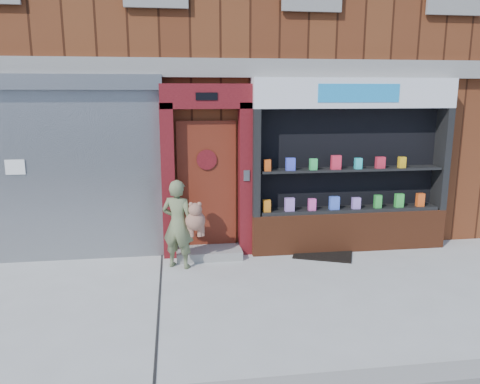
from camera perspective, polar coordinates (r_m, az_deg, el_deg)
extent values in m
plane|color=#9E9E99|center=(6.64, 3.99, -12.58)|extent=(80.00, 80.00, 0.00)
cube|color=#572714|center=(12.02, -1.98, 17.98)|extent=(12.00, 8.00, 8.00)
cube|color=gray|center=(7.93, 1.35, 14.86)|extent=(12.00, 0.16, 0.30)
cube|color=gray|center=(8.13, -20.10, 1.67)|extent=(3.00, 0.10, 2.80)
cube|color=slate|center=(7.96, -21.00, 12.42)|extent=(3.10, 0.30, 0.24)
cube|color=white|center=(8.24, -25.74, 2.75)|extent=(0.30, 0.01, 0.24)
cube|color=#490C11|center=(7.89, -8.73, 1.24)|extent=(0.22, 0.28, 2.60)
cube|color=#490C11|center=(7.98, 0.64, 1.50)|extent=(0.22, 0.28, 2.60)
cube|color=#490C11|center=(7.77, -4.17, 11.57)|extent=(1.50, 0.28, 0.40)
cube|color=black|center=(7.62, -4.09, 11.56)|extent=(0.35, 0.01, 0.12)
cube|color=#5D1E11|center=(8.03, -4.07, 0.82)|extent=(1.00, 0.06, 2.20)
cylinder|color=black|center=(7.92, -4.09, 3.95)|extent=(0.28, 0.02, 0.28)
cylinder|color=#490C11|center=(7.91, -4.09, 3.94)|extent=(0.34, 0.02, 0.34)
cube|color=gray|center=(8.07, -3.81, -7.41)|extent=(1.10, 0.55, 0.15)
cube|color=slate|center=(7.81, 0.81, 2.02)|extent=(0.10, 0.02, 0.18)
cube|color=brown|center=(8.62, 12.98, -4.51)|extent=(3.50, 0.40, 0.70)
cube|color=black|center=(7.90, 1.86, 3.59)|extent=(0.12, 0.40, 1.80)
cube|color=black|center=(9.11, 23.36, 3.74)|extent=(0.12, 0.40, 1.80)
cube|color=black|center=(8.52, 12.93, 3.92)|extent=(3.30, 0.03, 1.80)
cube|color=black|center=(8.52, 13.10, -2.06)|extent=(3.20, 0.36, 0.06)
cube|color=black|center=(8.38, 13.34, 2.72)|extent=(3.20, 0.36, 0.04)
cube|color=white|center=(8.27, 13.78, 11.64)|extent=(3.50, 0.40, 0.50)
cube|color=#1878BA|center=(8.08, 14.33, 11.61)|extent=(1.40, 0.01, 0.30)
cube|color=orange|center=(8.00, 3.27, -1.70)|extent=(0.13, 0.09, 0.21)
cube|color=#A173D0|center=(8.08, 6.05, -1.53)|extent=(0.16, 0.09, 0.23)
cube|color=#EA4EA9|center=(8.19, 8.77, -1.51)|extent=(0.12, 0.09, 0.20)
cube|color=#4366E4|center=(8.31, 11.41, -1.32)|extent=(0.17, 0.09, 0.23)
cube|color=#A179DA|center=(8.45, 13.97, -1.32)|extent=(0.14, 0.09, 0.20)
cube|color=green|center=(8.61, 16.44, -1.12)|extent=(0.12, 0.09, 0.23)
cube|color=green|center=(8.78, 18.83, -0.98)|extent=(0.15, 0.09, 0.24)
cube|color=#EC5118|center=(8.96, 21.11, -0.90)|extent=(0.13, 0.09, 0.24)
cube|color=#DB5217|center=(7.86, 3.33, 3.28)|extent=(0.11, 0.09, 0.19)
cube|color=#414FDF|center=(7.94, 6.17, 3.40)|extent=(0.15, 0.09, 0.21)
cube|color=#36C05A|center=(8.05, 8.93, 3.36)|extent=(0.12, 0.09, 0.19)
cube|color=#E12741|center=(8.18, 11.62, 3.56)|extent=(0.16, 0.09, 0.24)
cube|color=#27C1C5|center=(8.32, 14.21, 3.40)|extent=(0.12, 0.09, 0.18)
cube|color=red|center=(8.48, 16.72, 3.46)|extent=(0.15, 0.09, 0.20)
cube|color=gold|center=(8.66, 19.13, 3.44)|extent=(0.12, 0.09, 0.19)
imported|color=#616C47|center=(7.49, -7.58, -3.90)|extent=(0.62, 0.53, 1.43)
sphere|color=brown|center=(7.43, -5.47, -3.49)|extent=(0.32, 0.32, 0.32)
sphere|color=brown|center=(7.33, -5.48, -2.15)|extent=(0.21, 0.21, 0.21)
sphere|color=brown|center=(7.31, -6.00, -1.52)|extent=(0.07, 0.07, 0.07)
sphere|color=brown|center=(7.32, -5.00, -1.49)|extent=(0.07, 0.07, 0.07)
cylinder|color=brown|center=(7.47, -6.27, -4.69)|extent=(0.07, 0.07, 0.19)
cylinder|color=brown|center=(7.48, -4.63, -4.64)|extent=(0.07, 0.07, 0.19)
cylinder|color=brown|center=(7.46, -5.93, -4.73)|extent=(0.07, 0.07, 0.19)
cylinder|color=brown|center=(7.46, -4.95, -4.70)|extent=(0.07, 0.07, 0.19)
cube|color=black|center=(8.32, 10.08, -7.43)|extent=(1.17, 1.01, 0.02)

